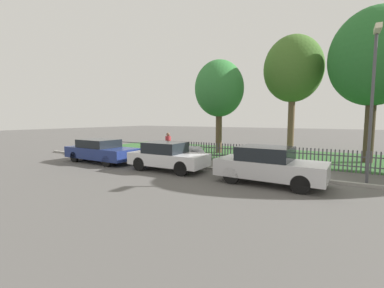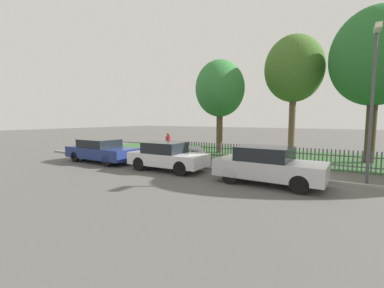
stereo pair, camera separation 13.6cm
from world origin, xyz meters
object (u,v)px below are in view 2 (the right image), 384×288
(parked_car_navy_estate, at_px, (268,165))
(tree_behind_motorcycle, at_px, (294,69))
(tree_mid_park, at_px, (376,57))
(parked_car_black_saloon, at_px, (167,156))
(pedestrian_near_fence, at_px, (168,144))
(covered_motorcycle, at_px, (191,153))
(tree_nearest_kerb, at_px, (220,89))
(parked_car_silver_hatchback, at_px, (101,150))
(street_lamp, at_px, (373,88))

(parked_car_navy_estate, bearing_deg, tree_behind_motorcycle, 96.85)
(tree_behind_motorcycle, bearing_deg, tree_mid_park, -15.46)
(parked_car_black_saloon, height_order, pedestrian_near_fence, pedestrian_near_fence)
(parked_car_navy_estate, bearing_deg, pedestrian_near_fence, 159.87)
(covered_motorcycle, bearing_deg, tree_nearest_kerb, 102.42)
(parked_car_silver_hatchback, distance_m, covered_motorcycle, 5.16)
(tree_behind_motorcycle, bearing_deg, parked_car_black_saloon, -114.66)
(tree_mid_park, xyz_separation_m, pedestrian_near_fence, (-10.27, -4.98, -4.85))
(tree_nearest_kerb, xyz_separation_m, street_lamp, (8.64, -5.35, -0.98))
(tree_nearest_kerb, bearing_deg, parked_car_navy_estate, -53.26)
(parked_car_black_saloon, relative_size, parked_car_navy_estate, 0.94)
(tree_nearest_kerb, distance_m, street_lamp, 10.21)
(parked_car_navy_estate, xyz_separation_m, tree_behind_motorcycle, (-0.74, 8.90, 5.04))
(street_lamp, bearing_deg, tree_mid_park, 86.17)
(parked_car_black_saloon, distance_m, covered_motorcycle, 1.91)
(parked_car_navy_estate, bearing_deg, tree_mid_park, 66.81)
(parked_car_black_saloon, bearing_deg, street_lamp, 11.25)
(parked_car_navy_estate, relative_size, tree_mid_park, 0.48)
(pedestrian_near_fence, relative_size, street_lamp, 0.29)
(parked_car_navy_estate, bearing_deg, tree_nearest_kerb, 128.81)
(parked_car_silver_hatchback, distance_m, tree_nearest_kerb, 9.10)
(tree_mid_park, bearing_deg, parked_car_silver_hatchback, -149.64)
(tree_behind_motorcycle, relative_size, pedestrian_near_fence, 4.88)
(tree_nearest_kerb, xyz_separation_m, pedestrian_near_fence, (-1.25, -4.52, -3.64))
(covered_motorcycle, distance_m, street_lamp, 8.41)
(tree_nearest_kerb, xyz_separation_m, tree_mid_park, (9.02, 0.46, 1.21))
(covered_motorcycle, distance_m, tree_behind_motorcycle, 9.43)
(parked_car_black_saloon, distance_m, street_lamp, 8.72)
(parked_car_black_saloon, bearing_deg, tree_behind_motorcycle, 64.06)
(parked_car_silver_hatchback, relative_size, tree_nearest_kerb, 0.67)
(parked_car_silver_hatchback, bearing_deg, street_lamp, 9.55)
(covered_motorcycle, bearing_deg, tree_behind_motorcycle, 64.68)
(covered_motorcycle, bearing_deg, parked_car_silver_hatchback, -153.83)
(parked_car_black_saloon, xyz_separation_m, tree_mid_park, (8.41, 7.59, 5.09))
(parked_car_black_saloon, height_order, tree_nearest_kerb, tree_nearest_kerb)
(parked_car_black_saloon, xyz_separation_m, tree_behind_motorcycle, (4.04, 8.80, 5.06))
(covered_motorcycle, relative_size, tree_mid_park, 0.24)
(covered_motorcycle, xyz_separation_m, street_lamp, (7.87, -0.12, 2.97))
(tree_behind_motorcycle, xyz_separation_m, tree_mid_park, (4.37, -1.21, 0.03))
(parked_car_silver_hatchback, bearing_deg, parked_car_navy_estate, 1.03)
(street_lamp, bearing_deg, parked_car_black_saloon, -167.47)
(parked_car_black_saloon, height_order, covered_motorcycle, parked_car_black_saloon)
(parked_car_black_saloon, height_order, street_lamp, street_lamp)
(tree_behind_motorcycle, bearing_deg, covered_motorcycle, -119.36)
(street_lamp, bearing_deg, parked_car_navy_estate, -149.91)
(tree_behind_motorcycle, bearing_deg, pedestrian_near_fence, -133.64)
(parked_car_black_saloon, relative_size, tree_behind_motorcycle, 0.47)
(parked_car_silver_hatchback, xyz_separation_m, covered_motorcycle, (4.78, 1.95, -0.05))
(parked_car_black_saloon, xyz_separation_m, pedestrian_near_fence, (-1.86, 2.62, 0.23))
(parked_car_silver_hatchback, height_order, parked_car_navy_estate, parked_car_navy_estate)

